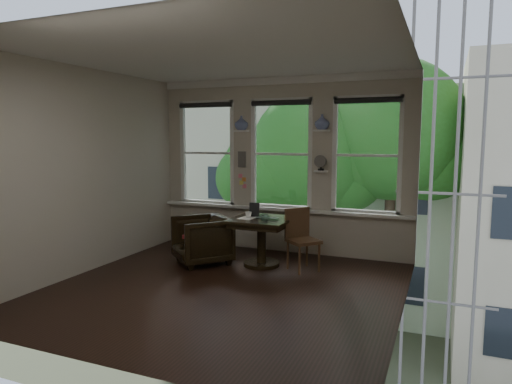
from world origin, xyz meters
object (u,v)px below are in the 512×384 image
at_px(armchair_left, 202,240).
at_px(laptop, 267,219).
at_px(table, 262,242).
at_px(side_chair_right, 303,240).
at_px(mug, 248,215).

height_order(armchair_left, laptop, laptop).
distance_m(table, side_chair_right, 0.68).
distance_m(armchair_left, side_chair_right, 1.62).
bearing_deg(laptop, mug, 175.43).
height_order(armchair_left, mug, mug).
distance_m(armchair_left, laptop, 1.12).
xyz_separation_m(laptop, mug, (-0.32, 0.04, 0.03)).
distance_m(side_chair_right, laptop, 0.64).
height_order(table, laptop, laptop).
relative_size(armchair_left, laptop, 2.31).
bearing_deg(armchair_left, mug, 55.04).
relative_size(table, side_chair_right, 0.98).
relative_size(side_chair_right, mug, 8.90).
relative_size(armchair_left, side_chair_right, 0.90).
relative_size(table, armchair_left, 1.09).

